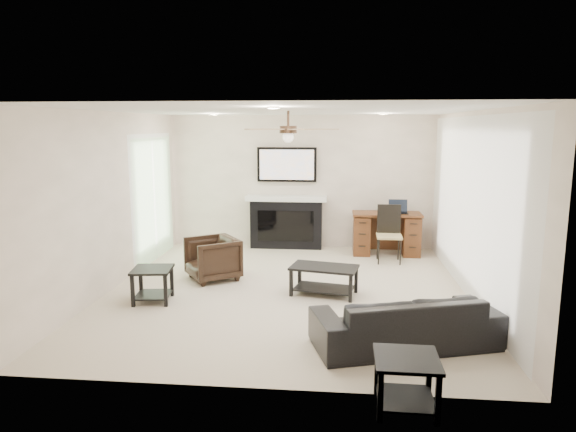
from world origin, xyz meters
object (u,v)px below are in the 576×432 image
object	(u,v)px
fireplace_unit	(286,198)
desk	(386,234)
armchair	(213,259)
sofa	(405,320)
coffee_table	(324,280)

from	to	relation	value
fireplace_unit	desk	world-z (taller)	fireplace_unit
armchair	desk	size ratio (longest dim) A/B	0.58
armchair	fireplace_unit	world-z (taller)	fireplace_unit
sofa	coffee_table	size ratio (longest dim) A/B	2.14
sofa	armchair	xyz separation A→B (m)	(-2.60, 2.15, 0.04)
armchair	desk	world-z (taller)	desk
armchair	fireplace_unit	xyz separation A→B (m)	(0.91, 2.14, 0.63)
sofa	fireplace_unit	size ratio (longest dim) A/B	1.01
fireplace_unit	desk	xyz separation A→B (m)	(1.85, -0.32, -0.57)
armchair	fireplace_unit	size ratio (longest dim) A/B	0.37
sofa	armchair	world-z (taller)	armchair
fireplace_unit	desk	size ratio (longest dim) A/B	1.57
coffee_table	fireplace_unit	distance (m)	2.90
sofa	coffee_table	world-z (taller)	sofa
sofa	armchair	distance (m)	3.37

